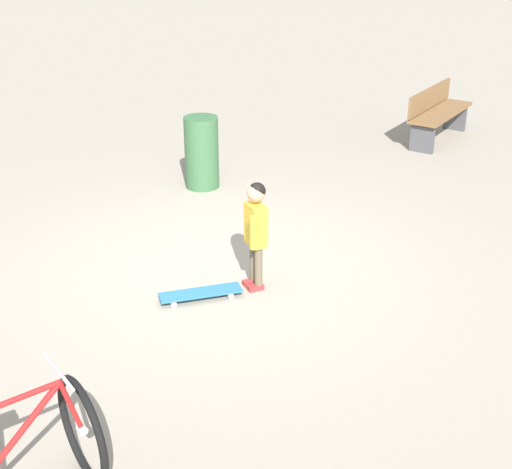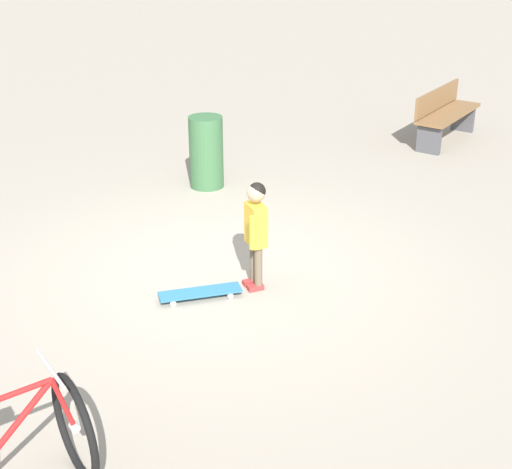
{
  "view_description": "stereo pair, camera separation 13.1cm",
  "coord_description": "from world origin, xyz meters",
  "px_view_note": "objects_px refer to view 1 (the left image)",
  "views": [
    {
      "loc": [
        3.3,
        5.64,
        3.36
      ],
      "look_at": [
        -0.12,
        0.52,
        0.55
      ],
      "focal_mm": 51.16,
      "sensor_mm": 36.0,
      "label": 1
    },
    {
      "loc": [
        3.19,
        5.71,
        3.36
      ],
      "look_at": [
        -0.12,
        0.52,
        0.55
      ],
      "focal_mm": 51.16,
      "sensor_mm": 36.0,
      "label": 2
    }
  ],
  "objects_px": {
    "skateboard": "(201,293)",
    "street_bench": "(438,113)",
    "child_person": "(256,224)",
    "bicycle_near": "(0,459)",
    "trash_bin": "(202,152)"
  },
  "relations": [
    {
      "from": "child_person",
      "to": "bicycle_near",
      "type": "distance_m",
      "value": 3.2
    },
    {
      "from": "street_bench",
      "to": "trash_bin",
      "type": "distance_m",
      "value": 4.04
    },
    {
      "from": "bicycle_near",
      "to": "child_person",
      "type": "bearing_deg",
      "value": -151.92
    },
    {
      "from": "street_bench",
      "to": "child_person",
      "type": "bearing_deg",
      "value": 25.98
    },
    {
      "from": "child_person",
      "to": "street_bench",
      "type": "bearing_deg",
      "value": -154.02
    },
    {
      "from": "bicycle_near",
      "to": "street_bench",
      "type": "relative_size",
      "value": 0.66
    },
    {
      "from": "skateboard",
      "to": "bicycle_near",
      "type": "relative_size",
      "value": 0.73
    },
    {
      "from": "trash_bin",
      "to": "skateboard",
      "type": "bearing_deg",
      "value": 59.74
    },
    {
      "from": "child_person",
      "to": "trash_bin",
      "type": "height_order",
      "value": "child_person"
    },
    {
      "from": "street_bench",
      "to": "trash_bin",
      "type": "relative_size",
      "value": 1.78
    },
    {
      "from": "street_bench",
      "to": "trash_bin",
      "type": "xyz_separation_m",
      "value": [
        4.03,
        -0.22,
        0.04
      ]
    },
    {
      "from": "bicycle_near",
      "to": "trash_bin",
      "type": "bearing_deg",
      "value": -132.11
    },
    {
      "from": "trash_bin",
      "to": "bicycle_near",
      "type": "bearing_deg",
      "value": 47.89
    },
    {
      "from": "skateboard",
      "to": "street_bench",
      "type": "bearing_deg",
      "value": -157.13
    },
    {
      "from": "bicycle_near",
      "to": "street_bench",
      "type": "height_order",
      "value": "bicycle_near"
    }
  ]
}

